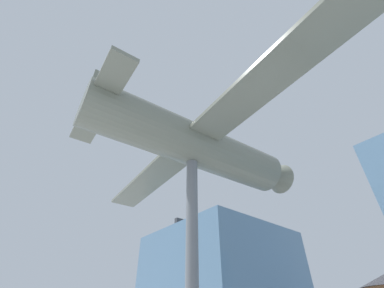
% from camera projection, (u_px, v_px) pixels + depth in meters
% --- Properties ---
extents(glass_pavilion_left, '(11.21, 11.08, 9.64)m').
position_uv_depth(glass_pavilion_left, '(221.00, 288.00, 22.58)').
color(glass_pavilion_left, slate).
rests_on(glass_pavilion_left, ground_plane).
extents(support_pylon_central, '(0.49, 0.49, 7.95)m').
position_uv_depth(support_pylon_central, '(192.00, 253.00, 9.59)').
color(support_pylon_central, slate).
rests_on(support_pylon_central, ground_plane).
extents(suspended_airplane, '(18.04, 12.22, 2.97)m').
position_uv_depth(suspended_airplane, '(197.00, 146.00, 12.65)').
color(suspended_airplane, slate).
rests_on(suspended_airplane, support_pylon_central).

